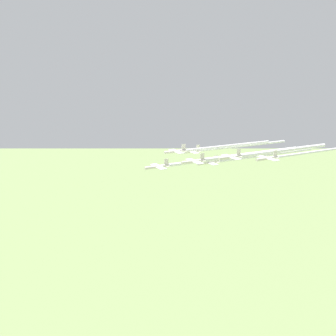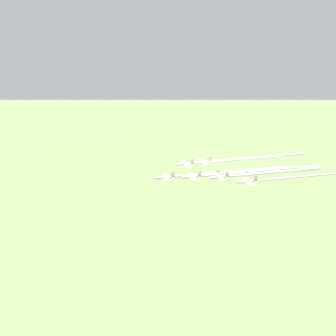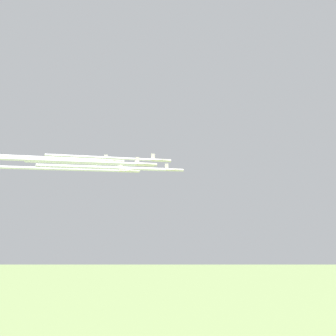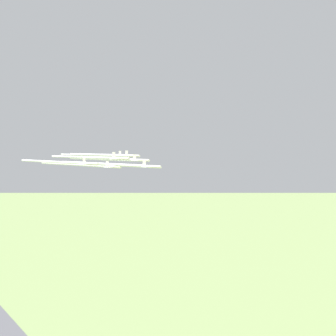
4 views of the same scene
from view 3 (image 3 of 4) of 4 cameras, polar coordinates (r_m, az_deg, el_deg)
The scene contains 14 objects.
jet_0 at distance 191.34m, azimuth 0.66°, elevation -0.22°, with size 8.92×8.67×3.01m.
jet_1 at distance 190.88m, azimuth -3.01°, elevation 0.39°, with size 8.92×8.67×3.01m.
jet_2 at distance 180.46m, azimuth -0.96°, elevation 0.95°, with size 8.92×8.67×3.01m.
jet_3 at distance 191.20m, azimuth -6.69°, elevation 0.87°, with size 8.92×8.67×3.01m.
jet_4 at distance 180.03m, azimuth -4.86°, elevation -0.34°, with size 8.92×8.67×3.01m.
jet_5 at distance 169.43m, azimuth -2.80°, elevation 0.48°, with size 8.92×8.67×3.01m.
jet_6 at distance 192.19m, azimuth -10.34°, elevation 0.79°, with size 8.92×8.67×3.01m.
smoke_trail_0 at distance 175.59m, azimuth -7.58°, elevation 0.04°, with size 50.39×19.23×1.20m.
smoke_trail_1 at distance 178.66m, azimuth -10.25°, elevation 0.65°, with size 42.25×16.42×1.37m.
smoke_trail_2 at distance 168.07m, azimuth -8.10°, elevation 1.26°, with size 39.57×15.09×0.93m.
smoke_trail_3 at distance 180.81m, azimuth -13.90°, elevation 1.15°, with size 40.85×15.85×1.28m.
smoke_trail_4 at distance 167.47m, azimuth -13.75°, elevation -0.09°, with size 48.47×18.40×1.03m.
smoke_trail_5 at distance 156.66m, azimuth -11.57°, elevation 0.80°, with size 45.28×17.22×1.00m.
smoke_trail_6 at distance 182.27m, azimuth -18.85°, elevation 1.09°, with size 48.00×18.09×0.85m.
Camera 3 is at (104.68, 201.11, 154.66)m, focal length 50.00 mm.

